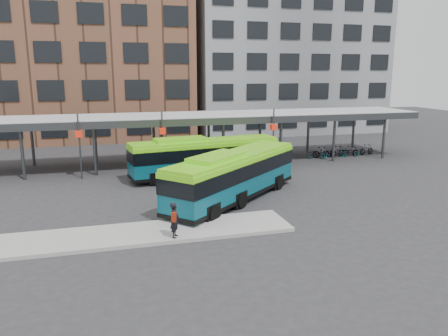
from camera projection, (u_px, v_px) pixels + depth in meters
ground at (238, 207)px, 25.29m from camera, size 120.00×120.00×0.00m
boarding_island at (148, 233)px, 21.00m from camera, size 14.00×3.00×0.18m
canopy at (192, 118)px, 36.53m from camera, size 40.00×6.53×4.80m
building_brick at (74, 42)px, 50.37m from camera, size 26.00×14.00×22.00m
building_grey at (282, 53)px, 57.41m from camera, size 24.00×14.00×20.00m
bus_front at (234, 174)px, 26.27m from camera, size 10.12×9.36×3.14m
bus_rear at (204, 156)px, 32.20m from camera, size 11.29×3.85×3.05m
pedestrian at (175, 220)px, 20.05m from camera, size 0.59×0.71×1.67m
bike_rack at (338, 152)px, 40.02m from camera, size 7.25×1.40×1.02m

